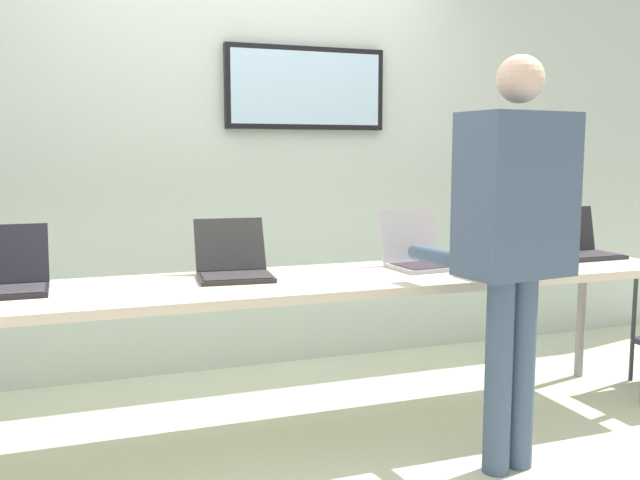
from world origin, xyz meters
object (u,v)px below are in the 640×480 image
(workbench, at_px, (301,288))
(laptop_station_3, at_px, (579,245))
(person, at_px, (514,225))
(coffee_mug, at_px, (527,264))
(laptop_station_0, at_px, (2,277))
(laptop_station_2, at_px, (419,254))
(laptop_station_1, at_px, (233,264))

(workbench, bearing_deg, laptop_station_3, 4.27)
(person, distance_m, coffee_mug, 0.56)
(laptop_station_3, height_order, person, person)
(workbench, bearing_deg, person, -42.14)
(laptop_station_3, bearing_deg, person, -142.19)
(laptop_station_0, bearing_deg, laptop_station_2, -0.90)
(workbench, relative_size, laptop_station_1, 9.07)
(laptop_station_2, xyz_separation_m, laptop_station_3, (0.99, 0.02, -0.00))
(laptop_station_1, distance_m, person, 1.25)
(laptop_station_1, xyz_separation_m, laptop_station_2, (0.93, -0.04, 0.00))
(laptop_station_3, height_order, coffee_mug, laptop_station_3)
(laptop_station_1, bearing_deg, coffee_mug, -16.76)
(laptop_station_1, distance_m, coffee_mug, 1.37)
(coffee_mug, bearing_deg, laptop_station_1, 163.24)
(laptop_station_0, relative_size, laptop_station_2, 1.04)
(laptop_station_2, distance_m, person, 0.76)
(laptop_station_3, distance_m, person, 1.23)
(person, xyz_separation_m, coffee_mug, (0.35, 0.37, -0.23))
(workbench, xyz_separation_m, coffee_mug, (1.03, -0.25, 0.09))
(laptop_station_1, distance_m, laptop_station_2, 0.94)
(laptop_station_0, xyz_separation_m, laptop_station_1, (0.97, 0.01, -0.00))
(laptop_station_0, height_order, laptop_station_3, laptop_station_3)
(laptop_station_1, relative_size, laptop_station_2, 1.16)
(person, bearing_deg, laptop_station_2, 92.30)
(laptop_station_0, relative_size, person, 0.22)
(workbench, xyz_separation_m, laptop_station_0, (-1.25, 0.14, 0.10))
(laptop_station_3, xyz_separation_m, coffee_mug, (-0.61, -0.37, -0.01))
(workbench, relative_size, laptop_station_3, 10.48)
(laptop_station_1, relative_size, person, 0.25)
(coffee_mug, bearing_deg, laptop_station_3, 31.27)
(laptop_station_1, distance_m, laptop_station_3, 1.92)
(workbench, xyz_separation_m, laptop_station_3, (1.65, 0.12, 0.10))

